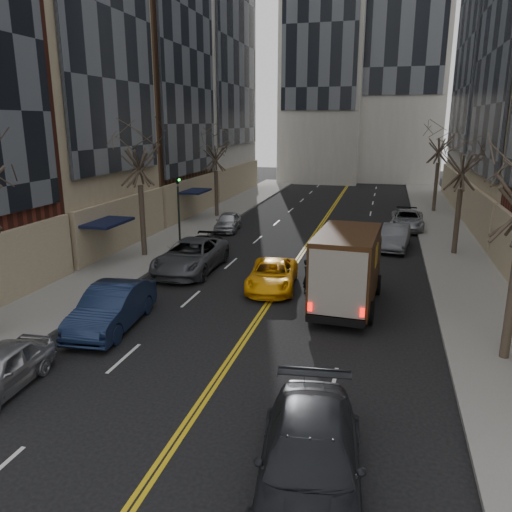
% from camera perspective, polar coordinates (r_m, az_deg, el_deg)
% --- Properties ---
extents(sidewalk_left, '(4.00, 66.00, 0.15)m').
position_cam_1_polar(sidewalk_left, '(36.21, -7.89, 2.83)').
color(sidewalk_left, slate).
rests_on(sidewalk_left, ground).
extents(sidewalk_right, '(4.00, 66.00, 0.15)m').
position_cam_1_polar(sidewalk_right, '(33.81, 21.61, 1.02)').
color(sidewalk_right, slate).
rests_on(sidewalk_right, ground).
extents(streetwall_left, '(14.00, 49.50, 36.00)m').
position_cam_1_polar(streetwall_left, '(42.87, -16.53, 25.12)').
color(streetwall_left, '#562319').
rests_on(streetwall_left, ground).
extents(tree_lf_mid, '(3.20, 3.20, 8.91)m').
position_cam_1_polar(tree_lf_mid, '(28.99, -13.36, 12.57)').
color(tree_lf_mid, '#382D23').
rests_on(tree_lf_mid, sidewalk_left).
extents(tree_lf_far, '(3.20, 3.20, 8.12)m').
position_cam_1_polar(tree_lf_far, '(40.97, -4.67, 12.74)').
color(tree_lf_far, '#382D23').
rests_on(tree_lf_far, sidewalk_left).
extents(tree_rt_mid, '(3.20, 3.20, 8.32)m').
position_cam_1_polar(tree_rt_mid, '(30.98, 22.75, 11.16)').
color(tree_rt_mid, '#382D23').
rests_on(tree_rt_mid, sidewalk_right).
extents(tree_rt_far, '(3.20, 3.20, 9.11)m').
position_cam_1_polar(tree_rt_far, '(45.86, 20.36, 13.02)').
color(tree_rt_far, '#382D23').
rests_on(tree_rt_far, sidewalk_right).
extents(traffic_signal, '(0.29, 0.26, 4.70)m').
position_cam_1_polar(traffic_signal, '(30.56, -8.84, 5.77)').
color(traffic_signal, black).
rests_on(traffic_signal, sidewalk_left).
extents(ups_truck, '(2.80, 6.31, 3.39)m').
position_cam_1_polar(ups_truck, '(21.33, 10.42, -1.42)').
color(ups_truck, black).
rests_on(ups_truck, ground).
extents(observer_sedan, '(2.84, 5.72, 1.60)m').
position_cam_1_polar(observer_sedan, '(11.37, 6.18, -22.25)').
color(observer_sedan, black).
rests_on(observer_sedan, ground).
extents(taxi, '(2.64, 4.89, 1.30)m').
position_cam_1_polar(taxi, '(23.66, 1.87, -2.19)').
color(taxi, '#FFAF0A').
rests_on(taxi, ground).
extents(pedestrian, '(0.55, 0.68, 1.61)m').
position_cam_1_polar(pedestrian, '(23.06, 5.92, -2.32)').
color(pedestrian, black).
rests_on(pedestrian, ground).
extents(parked_lf_b, '(2.22, 5.17, 1.65)m').
position_cam_1_polar(parked_lf_b, '(19.92, -16.13, -5.64)').
color(parked_lf_b, '#101B35').
rests_on(parked_lf_b, ground).
extents(parked_lf_c, '(2.83, 5.99, 1.65)m').
position_cam_1_polar(parked_lf_c, '(26.56, -7.45, 0.02)').
color(parked_lf_c, '#484A4F').
rests_on(parked_lf_c, ground).
extents(parked_lf_d, '(2.22, 4.97, 1.41)m').
position_cam_1_polar(parked_lf_d, '(27.83, -6.38, 0.50)').
color(parked_lf_d, black).
rests_on(parked_lf_d, ground).
extents(parked_lf_e, '(2.03, 4.06, 1.33)m').
position_cam_1_polar(parked_lf_e, '(36.31, -3.23, 3.94)').
color(parked_lf_e, '#B5B9BD').
rests_on(parked_lf_e, ground).
extents(parked_rt_a, '(2.02, 4.65, 1.49)m').
position_cam_1_polar(parked_rt_a, '(32.20, 15.59, 2.10)').
color(parked_rt_a, '#505358').
rests_on(parked_rt_a, ground).
extents(parked_rt_b, '(2.44, 5.10, 1.40)m').
position_cam_1_polar(parked_rt_b, '(38.32, 16.88, 3.95)').
color(parked_rt_b, '#A8AAB0').
rests_on(parked_rt_b, ground).
extents(parked_rt_c, '(1.84, 4.45, 1.29)m').
position_cam_1_polar(parked_rt_c, '(38.91, 16.85, 4.03)').
color(parked_rt_c, black).
rests_on(parked_rt_c, ground).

